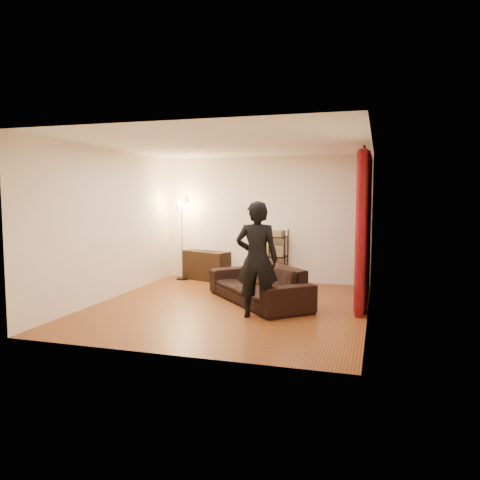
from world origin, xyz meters
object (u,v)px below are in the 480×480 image
(storage_boxes, at_px, (233,275))
(wire_shelf, at_px, (274,256))
(floor_lamp, at_px, (182,239))
(media_cabinet, at_px, (206,266))
(sofa, at_px, (258,283))
(person, at_px, (257,259))

(storage_boxes, relative_size, wire_shelf, 0.29)
(floor_lamp, bearing_deg, storage_boxes, 6.10)
(media_cabinet, height_order, wire_shelf, wire_shelf)
(sofa, height_order, storage_boxes, sofa)
(person, relative_size, storage_boxes, 5.44)
(media_cabinet, xyz_separation_m, wire_shelf, (1.53, 0.05, 0.25))
(sofa, height_order, person, person)
(storage_boxes, bearing_deg, sofa, -60.30)
(person, relative_size, floor_lamp, 0.98)
(media_cabinet, bearing_deg, wire_shelf, 21.65)
(wire_shelf, xyz_separation_m, floor_lamp, (-2.05, -0.16, 0.33))
(person, height_order, floor_lamp, floor_lamp)
(floor_lamp, bearing_deg, sofa, -38.05)
(media_cabinet, distance_m, floor_lamp, 0.80)
(person, xyz_separation_m, storage_boxes, (-1.27, 2.78, -0.76))
(person, distance_m, media_cabinet, 3.39)
(sofa, distance_m, floor_lamp, 2.83)
(storage_boxes, height_order, wire_shelf, wire_shelf)
(person, bearing_deg, floor_lamp, -56.34)
(floor_lamp, bearing_deg, person, -47.88)
(floor_lamp, bearing_deg, wire_shelf, 4.34)
(storage_boxes, bearing_deg, media_cabinet, -178.54)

